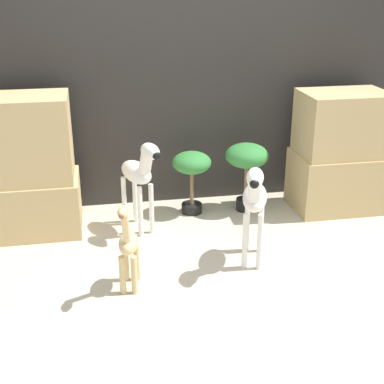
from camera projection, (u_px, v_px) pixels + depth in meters
ground_plane at (219, 283)px, 3.42m from camera, size 14.00×14.00×0.00m
wall_back at (182, 72)px, 4.31m from camera, size 6.40×0.08×2.20m
rock_pillar_left at (28, 169)px, 3.94m from camera, size 0.72×0.50×1.04m
rock_pillar_right at (340, 153)px, 4.36m from camera, size 0.72×0.50×0.98m
zebra_right at (255, 198)px, 3.48m from camera, size 0.28×0.50×0.74m
zebra_left at (140, 172)px, 3.93m from camera, size 0.33×0.50×0.74m
giraffe_figurine at (128, 247)px, 3.25m from camera, size 0.16×0.36×0.63m
potted_palm_front at (247, 160)px, 4.31m from camera, size 0.35×0.35×0.57m
potted_palm_back at (192, 168)px, 4.28m from camera, size 0.31×0.31×0.52m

